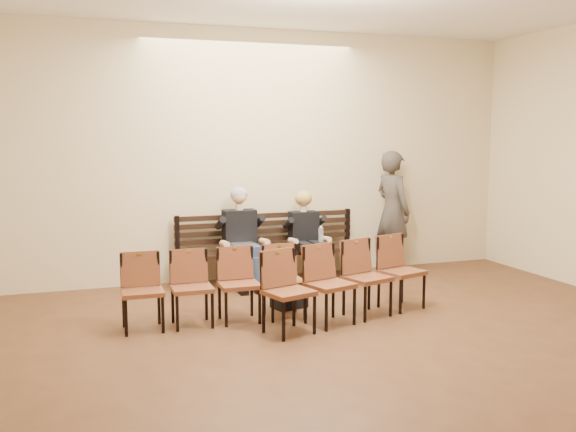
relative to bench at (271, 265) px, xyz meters
The scene contains 11 objects.
ground 4.66m from the bench, 92.19° to the right, with size 10.00×10.00×0.00m, color brown.
room_walls 4.51m from the bench, 92.63° to the right, with size 8.02×10.01×3.51m.
bench is the anchor object (origin of this frame).
seated_man 0.63m from the bench, 165.03° to the right, with size 0.54×0.75×1.31m, color black, non-canonical shape.
seated_woman 0.60m from the bench, 13.91° to the right, with size 0.49×0.67×1.13m, color black, non-canonical shape.
laptop 0.62m from the bench, 151.88° to the right, with size 0.31×0.24×0.22m, color silver.
water_bottle 0.78m from the bench, 27.89° to the right, with size 0.07×0.07×0.23m, color silver.
bag 1.40m from the bench, 98.39° to the right, with size 0.38×0.26×0.28m, color black.
passerby 2.11m from the bench, ahead, with size 0.76×0.50×2.07m, color #3B3530.
chair_row_front 2.09m from the bench, 123.99° to the right, with size 1.98×0.44×0.82m, color brown.
chair_row_back 2.10m from the bench, 82.92° to the right, with size 2.10×0.47×0.86m, color brown.
Camera 1 is at (-2.46, -3.74, 2.06)m, focal length 40.00 mm.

